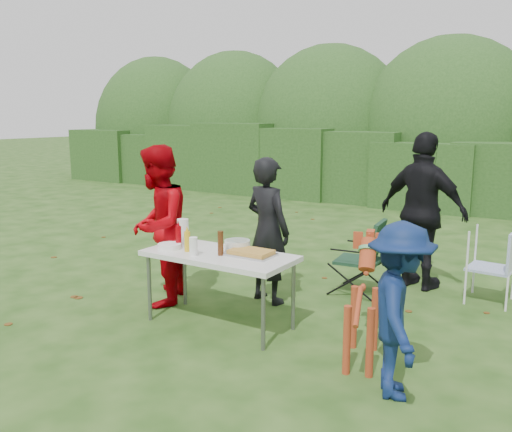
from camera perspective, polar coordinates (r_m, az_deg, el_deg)
The scene contains 20 objects.
ground at distance 5.81m, azimuth -3.80°, elevation -10.34°, with size 80.00×80.00×0.00m, color #1E4211.
hedge_row at distance 12.85m, azimuth 17.67°, elevation 4.65°, with size 22.00×1.40×1.70m, color #23471C.
shrub_backdrop at distance 14.35m, azimuth 19.49°, elevation 8.13°, with size 20.00×2.60×3.20m, color #3D6628.
folding_table at distance 5.35m, azimuth -3.89°, elevation -4.48°, with size 1.50×0.70×0.74m.
person_cook at distance 6.00m, azimuth 1.24°, elevation -1.52°, with size 0.59×0.39×1.63m, color black.
person_red_jacket at distance 6.02m, azimuth -10.28°, elevation -1.02°, with size 0.86×0.67×1.76m, color #A70008.
person_black_puffy at distance 6.74m, azimuth 17.16°, elevation 0.46°, with size 1.11×0.46×1.89m, color black.
child at distance 4.17m, azimuth 14.86°, elevation -9.60°, with size 0.86×0.49×1.32m, color #0E1F4E.
dog at distance 4.69m, azimuth 11.13°, elevation -9.23°, with size 1.05×0.42×1.00m, color #A63B1C, non-canonical shape.
camping_chair at distance 6.47m, azimuth 10.70°, elevation -4.16°, with size 0.56×0.56×0.89m, color #193A26, non-canonical shape.
lawn_chair at distance 6.61m, azimuth 23.49°, elevation -4.77°, with size 0.50×0.50×0.85m, color #4F6CB2, non-canonical shape.
food_tray at distance 5.23m, azimuth -0.52°, elevation -4.08°, with size 0.45×0.30×0.02m, color #B7B7BA.
focaccia_bread at distance 5.23m, azimuth -0.52°, elevation -3.78°, with size 0.40×0.26×0.04m, color #C08C38.
mustard_bottle at distance 5.41m, azimuth -7.25°, elevation -2.69°, with size 0.06×0.06×0.20m, color gold.
ketchup_bottle at distance 5.59m, azimuth -8.16°, elevation -2.17°, with size 0.06×0.06×0.22m, color #8D0008.
beer_bottle at distance 5.23m, azimuth -3.75°, elevation -2.87°, with size 0.06×0.06×0.24m, color #47230F.
paper_towel_roll at distance 5.76m, azimuth -7.70°, elevation -1.59°, with size 0.12×0.12×0.26m, color white.
cup_stack at distance 5.25m, azimuth -6.60°, elevation -3.20°, with size 0.08×0.08×0.18m, color white.
pasta_bowl at distance 5.44m, azimuth -1.99°, elevation -3.07°, with size 0.26×0.26×0.10m, color silver.
plate_stack at distance 5.57m, azimuth -9.10°, elevation -3.15°, with size 0.24×0.24×0.05m, color white.
Camera 1 is at (3.21, -4.38, 2.08)m, focal length 38.00 mm.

